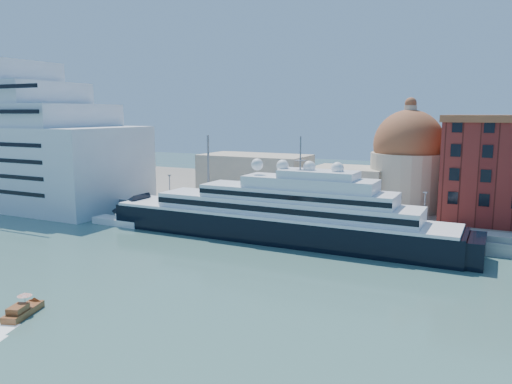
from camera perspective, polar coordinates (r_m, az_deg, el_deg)
The scene contains 9 objects.
ground at distance 84.34m, azimuth -5.63°, elevation -8.74°, with size 400.00×400.00×0.00m, color #38625A.
quay at distance 113.25m, azimuth 3.54°, elevation -3.45°, with size 180.00×10.00×2.50m, color gray.
land at distance 151.24m, azimuth 9.61°, elevation -0.49°, with size 260.00×72.00×2.00m, color slate.
quay_fence at distance 108.82m, azimuth 2.62°, elevation -2.96°, with size 180.00×0.10×1.20m, color slate.
superyacht at distance 103.01m, azimuth 0.89°, elevation -2.96°, with size 82.98×11.50×24.80m.
service_barge at distance 120.27m, azimuth -15.28°, elevation -3.22°, with size 12.89×4.52×2.88m.
water_taxi at distance 71.98m, azimuth -25.14°, elevation -12.15°, with size 3.96×6.64×2.99m.
church at distance 131.66m, azimuth 10.18°, elevation 2.45°, with size 66.00×18.00×25.50m.
lamp_posts at distance 115.66m, azimuth -2.55°, elevation 1.15°, with size 120.80×2.40×18.00m.
Camera 1 is at (42.92, -67.91, 25.68)m, focal length 35.00 mm.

